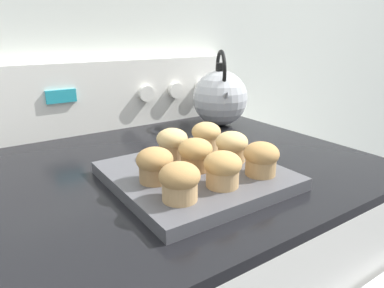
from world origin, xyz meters
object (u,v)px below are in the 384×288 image
(muffin_pan, at_px, (195,175))
(muffin_r1_c0, at_px, (155,164))
(muffin_r0_c2, at_px, (261,158))
(muffin_r1_c2, at_px, (232,146))
(muffin_r1_c1, at_px, (195,154))
(muffin_r2_c2, at_px, (206,135))
(tea_kettle, at_px, (220,97))
(muffin_r0_c0, at_px, (180,181))
(muffin_r2_c1, at_px, (172,143))
(muffin_r0_c1, at_px, (223,169))

(muffin_pan, xyz_separation_m, muffin_r1_c0, (-0.08, -0.00, 0.04))
(muffin_r0_c2, height_order, muffin_r1_c2, same)
(muffin_r1_c1, bearing_deg, muffin_r2_c2, 44.20)
(muffin_r0_c2, distance_m, tea_kettle, 0.42)
(muffin_pan, distance_m, muffin_r0_c2, 0.12)
(muffin_r0_c0, height_order, muffin_r1_c2, same)
(muffin_r1_c0, xyz_separation_m, muffin_r2_c1, (0.08, 0.08, 0.00))
(muffin_r0_c0, bearing_deg, tea_kettle, 45.05)
(muffin_r0_c0, xyz_separation_m, muffin_r0_c2, (0.17, 0.00, 0.00))
(muffin_r0_c2, relative_size, muffin_r2_c1, 1.00)
(muffin_r0_c2, height_order, muffin_r2_c2, same)
(muffin_r1_c0, distance_m, tea_kettle, 0.47)
(muffin_r1_c0, distance_m, muffin_r2_c1, 0.12)
(muffin_r1_c2, bearing_deg, muffin_r2_c1, 135.14)
(muffin_r1_c1, height_order, muffin_r2_c1, same)
(muffin_r1_c2, bearing_deg, muffin_r0_c1, -137.40)
(muffin_r1_c2, relative_size, muffin_r2_c1, 1.00)
(muffin_r2_c1, bearing_deg, muffin_r2_c2, 1.05)
(muffin_pan, relative_size, muffin_r0_c2, 4.65)
(muffin_r1_c2, height_order, muffin_r2_c2, same)
(muffin_pan, distance_m, muffin_r2_c1, 0.09)
(muffin_r1_c1, height_order, muffin_r2_c2, same)
(muffin_r0_c1, bearing_deg, muffin_r1_c0, 136.28)
(muffin_r0_c1, xyz_separation_m, muffin_r0_c2, (0.09, -0.00, 0.00))
(muffin_r0_c1, bearing_deg, muffin_r1_c2, 42.60)
(muffin_r0_c0, distance_m, muffin_r1_c2, 0.19)
(muffin_r0_c2, bearing_deg, muffin_r1_c0, 154.97)
(muffin_r0_c1, distance_m, muffin_r1_c2, 0.12)
(muffin_r1_c1, distance_m, muffin_r2_c2, 0.12)
(muffin_r1_c0, xyz_separation_m, muffin_r2_c2, (0.17, 0.09, 0.00))
(muffin_r2_c1, bearing_deg, muffin_r0_c1, -90.90)
(muffin_r1_c0, relative_size, muffin_r2_c1, 1.00)
(muffin_r2_c1, height_order, muffin_r2_c2, same)
(muffin_r0_c0, relative_size, muffin_r0_c1, 1.00)
(muffin_r0_c2, height_order, muffin_r2_c1, same)
(muffin_r0_c2, bearing_deg, tea_kettle, 61.29)
(muffin_r0_c2, height_order, muffin_r1_c0, same)
(muffin_r0_c1, relative_size, muffin_r1_c0, 1.00)
(muffin_r0_c1, height_order, muffin_r1_c1, same)
(muffin_r0_c1, relative_size, muffin_r2_c2, 1.00)
(muffin_pan, height_order, muffin_r2_c2, muffin_r2_c2)
(muffin_r1_c2, bearing_deg, muffin_r2_c2, 89.08)
(muffin_r0_c2, bearing_deg, muffin_r2_c2, 89.37)
(muffin_r0_c0, xyz_separation_m, muffin_r2_c2, (0.17, 0.17, 0.00))
(muffin_r2_c1, relative_size, muffin_r2_c2, 1.00)
(muffin_r1_c1, bearing_deg, muffin_r1_c0, -177.18)
(muffin_r1_c2, distance_m, tea_kettle, 0.35)
(muffin_r0_c0, height_order, muffin_r0_c1, same)
(muffin_pan, bearing_deg, muffin_r2_c1, 89.37)
(muffin_pan, xyz_separation_m, muffin_r0_c0, (-0.08, -0.08, 0.04))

